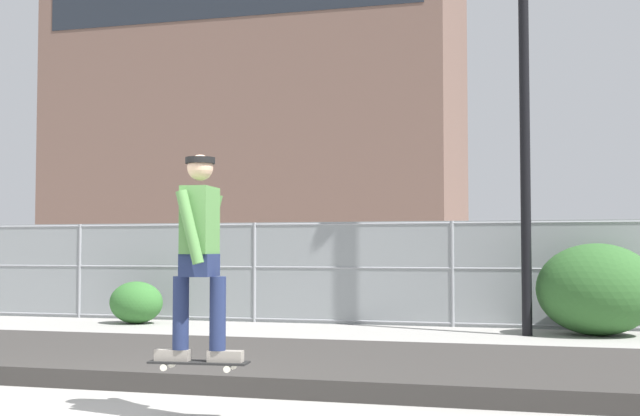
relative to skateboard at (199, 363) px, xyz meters
name	(u,v)px	position (x,y,z in m)	size (l,w,h in m)	color
gravel_berm	(233,361)	(-0.73, 2.64, -0.36)	(11.53, 3.23, 0.19)	#33302D
skateboard	(199,363)	(0.00, 0.00, 0.00)	(0.81, 0.27, 0.07)	black
skater	(200,245)	(0.00, 0.00, 0.94)	(0.73, 0.60, 1.66)	gray
chain_fence	(350,272)	(-0.73, 8.45, 0.48)	(18.41, 0.06, 1.85)	gray
street_lamp	(524,50)	(2.39, 7.28, 4.07)	(0.44, 0.44, 7.35)	black
parked_car_near	(168,270)	(-6.07, 12.11, 0.38)	(4.54, 2.24, 1.66)	#474C54
parked_car_mid	(448,273)	(0.62, 11.97, 0.38)	(4.54, 2.24, 1.66)	#566B4C
library_building	(267,74)	(-14.56, 44.17, 12.19)	(24.36, 14.30, 25.28)	brown
shrub_left	(136,302)	(-4.52, 7.56, -0.07)	(0.99, 0.81, 0.77)	#336B2D
shrub_center	(597,289)	(3.45, 7.58, 0.27)	(1.87, 1.53, 1.45)	#2D5B28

